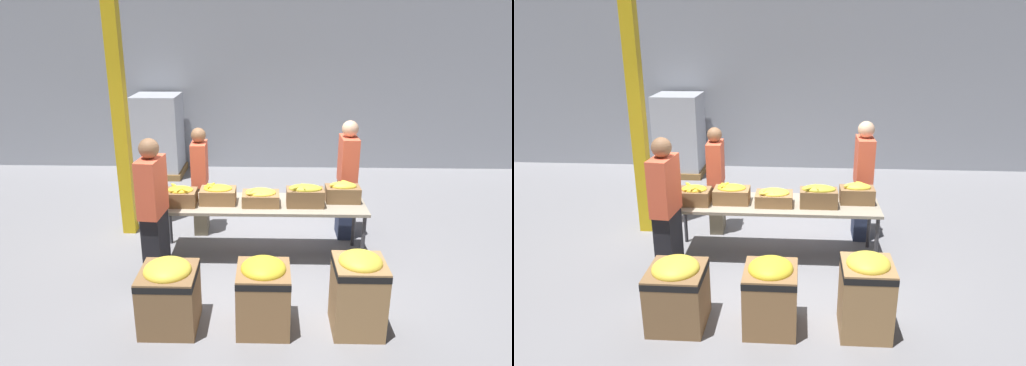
# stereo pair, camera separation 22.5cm
# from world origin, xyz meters

# --- Properties ---
(ground_plane) EXTENTS (30.00, 30.00, 0.00)m
(ground_plane) POSITION_xyz_m (0.00, 0.00, 0.00)
(ground_plane) COLOR gray
(wall_back) EXTENTS (16.00, 0.08, 4.00)m
(wall_back) POSITION_xyz_m (0.00, 4.21, 2.00)
(wall_back) COLOR #9399A3
(wall_back) RESTS_ON ground_plane
(sorting_table) EXTENTS (2.75, 0.77, 0.78)m
(sorting_table) POSITION_xyz_m (0.00, 0.00, 0.72)
(sorting_table) COLOR #9E937F
(sorting_table) RESTS_ON ground_plane
(banana_box_0) EXTENTS (0.41, 0.33, 0.26)m
(banana_box_0) POSITION_xyz_m (-1.06, -0.09, 0.90)
(banana_box_0) COLOR olive
(banana_box_0) RESTS_ON sorting_table
(banana_box_1) EXTENTS (0.47, 0.32, 0.26)m
(banana_box_1) POSITION_xyz_m (-0.58, -0.01, 0.90)
(banana_box_1) COLOR olive
(banana_box_1) RESTS_ON sorting_table
(banana_box_2) EXTENTS (0.48, 0.33, 0.22)m
(banana_box_2) POSITION_xyz_m (-0.01, -0.07, 0.88)
(banana_box_2) COLOR olive
(banana_box_2) RESTS_ON sorting_table
(banana_box_3) EXTENTS (0.48, 0.27, 0.29)m
(banana_box_3) POSITION_xyz_m (0.57, -0.09, 0.92)
(banana_box_3) COLOR olive
(banana_box_3) RESTS_ON sorting_table
(banana_box_4) EXTENTS (0.45, 0.30, 0.27)m
(banana_box_4) POSITION_xyz_m (1.08, 0.09, 0.91)
(banana_box_4) COLOR olive
(banana_box_4) RESTS_ON sorting_table
(volunteer_0) EXTENTS (0.24, 0.47, 1.76)m
(volunteer_0) POSITION_xyz_m (1.24, 0.68, 0.87)
(volunteer_0) COLOR #2D3856
(volunteer_0) RESTS_ON ground_plane
(volunteer_1) EXTENTS (0.24, 0.44, 1.62)m
(volunteer_1) POSITION_xyz_m (-0.92, 0.76, 0.81)
(volunteer_1) COLOR #6B604C
(volunteer_1) RESTS_ON ground_plane
(volunteer_2) EXTENTS (0.29, 0.50, 1.79)m
(volunteer_2) POSITION_xyz_m (-1.29, -0.59, 0.89)
(volunteer_2) COLOR black
(volunteer_2) RESTS_ON ground_plane
(donation_bin_0) EXTENTS (0.58, 0.58, 0.76)m
(donation_bin_0) POSITION_xyz_m (-0.93, -1.61, 0.40)
(donation_bin_0) COLOR olive
(donation_bin_0) RESTS_ON ground_plane
(donation_bin_1) EXTENTS (0.54, 0.54, 0.79)m
(donation_bin_1) POSITION_xyz_m (0.05, -1.61, 0.42)
(donation_bin_1) COLOR olive
(donation_bin_1) RESTS_ON ground_plane
(donation_bin_2) EXTENTS (0.52, 0.52, 0.88)m
(donation_bin_2) POSITION_xyz_m (1.01, -1.61, 0.47)
(donation_bin_2) COLOR #A37A4C
(donation_bin_2) RESTS_ON ground_plane
(support_pillar) EXTENTS (0.19, 0.19, 4.00)m
(support_pillar) POSITION_xyz_m (-2.02, 0.73, 2.00)
(support_pillar) COLOR gold
(support_pillar) RESTS_ON ground_plane
(pallet_stack_0) EXTENTS (1.00, 1.00, 1.69)m
(pallet_stack_0) POSITION_xyz_m (-2.20, 3.61, 0.83)
(pallet_stack_0) COLOR olive
(pallet_stack_0) RESTS_ON ground_plane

